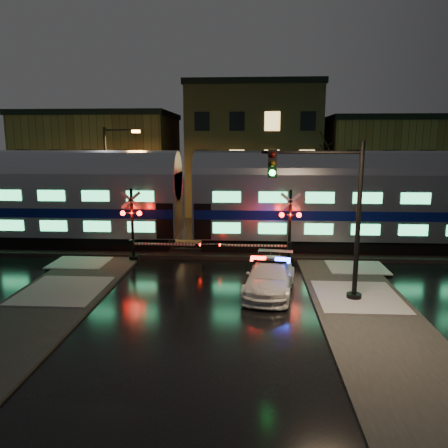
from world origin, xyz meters
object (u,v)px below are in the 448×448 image
(police_car, at_px, (270,277))
(crossing_signal_right, at_px, (283,234))
(traffic_light, at_px, (333,219))
(crossing_signal_left, at_px, (138,232))
(streetlight, at_px, (110,175))

(police_car, bearing_deg, crossing_signal_right, 87.83)
(police_car, distance_m, traffic_light, 3.87)
(crossing_signal_left, bearing_deg, police_car, -32.94)
(police_car, height_order, crossing_signal_left, crossing_signal_left)
(crossing_signal_left, xyz_separation_m, streetlight, (-3.65, 6.69, 2.70))
(police_car, relative_size, crossing_signal_left, 0.89)
(crossing_signal_right, height_order, crossing_signal_left, crossing_signal_left)
(police_car, xyz_separation_m, crossing_signal_right, (0.88, 4.62, 0.98))
(crossing_signal_left, relative_size, streetlight, 0.76)
(crossing_signal_left, relative_size, traffic_light, 0.87)
(police_car, xyz_separation_m, traffic_light, (2.47, -0.94, 2.83))
(crossing_signal_right, height_order, streetlight, streetlight)
(crossing_signal_left, distance_m, traffic_light, 11.25)
(police_car, xyz_separation_m, crossing_signal_left, (-7.13, 4.62, 0.99))
(crossing_signal_right, xyz_separation_m, crossing_signal_left, (-8.01, 0.00, 0.00))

